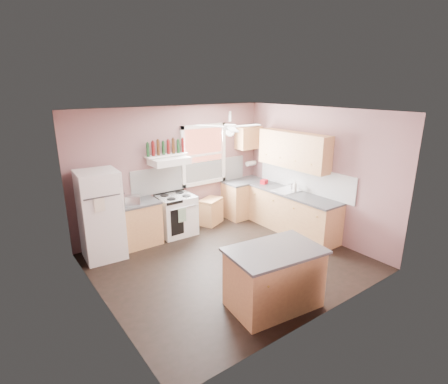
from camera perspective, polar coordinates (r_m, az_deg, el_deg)
floor at (r=6.53m, az=0.86°, el=-11.33°), size 4.50×4.50×0.00m
ceiling at (r=5.76m, az=0.99°, el=13.02°), size 4.50×4.50×0.00m
wall_back at (r=7.66m, az=-8.27°, el=3.64°), size 4.50×0.05×2.70m
wall_right at (r=7.55m, az=14.84°, el=3.05°), size 0.05×4.00×2.70m
wall_left at (r=5.05m, az=-20.22°, el=-4.39°), size 0.05×4.00×2.70m
backsplash_back at (r=7.89m, az=-5.20°, el=2.81°), size 2.90×0.03×0.55m
backsplash_right at (r=7.75m, az=12.85°, el=2.20°), size 0.03×2.60×0.55m
window_view at (r=7.94m, az=-3.41°, el=6.10°), size 1.00×0.02×1.20m
window_frame at (r=7.92m, az=-3.30°, el=6.07°), size 1.16×0.07×1.36m
refrigerator at (r=6.77m, az=-19.48°, el=-3.60°), size 0.75×0.73×1.66m
base_cabinet_left at (r=7.24m, az=-14.16°, el=-5.18°), size 0.90×0.60×0.86m
counter_left at (r=7.08m, az=-14.42°, el=-1.81°), size 0.92×0.62×0.04m
toaster at (r=6.92m, az=-14.66°, el=-1.32°), size 0.32×0.26×0.18m
stove at (r=7.59m, az=-7.78°, el=-3.74°), size 0.77×0.67×0.86m
range_hood at (r=7.26m, az=-8.93°, el=5.05°), size 0.78×0.50×0.14m
bottle_shelf at (r=7.35m, az=-9.40°, el=5.96°), size 0.90×0.26×0.03m
cart at (r=8.13m, az=-2.15°, el=-3.33°), size 0.65×0.56×0.55m
base_cabinet_corner at (r=8.59m, az=3.36°, el=-1.12°), size 1.00×0.60×0.86m
base_cabinet_right at (r=7.77m, az=11.10°, el=-3.42°), size 0.60×2.20×0.86m
counter_corner at (r=8.46m, az=3.41°, el=1.78°), size 1.02×0.62×0.04m
counter_right at (r=7.62m, az=11.24°, el=-0.26°), size 0.62×2.22×0.04m
sink at (r=7.74m, az=10.16°, el=0.20°), size 0.55×0.45×0.03m
faucet at (r=7.84m, az=11.00°, el=0.92°), size 0.03×0.03×0.14m
upper_cabinet_right at (r=7.64m, az=11.24°, el=6.74°), size 0.33×1.80×0.76m
upper_cabinet_corner at (r=8.48m, az=4.02°, el=8.84°), size 0.60×0.33×0.52m
paper_towel at (r=8.69m, az=4.42°, el=4.68°), size 0.26×0.12×0.12m
island at (r=5.23m, az=8.13°, el=-13.89°), size 1.35×0.94×0.86m
island_top at (r=5.01m, az=8.35°, el=-9.47°), size 1.43×1.03×0.04m
ceiling_fan_hub at (r=5.78m, az=0.97°, el=10.55°), size 0.20×0.20×0.08m
soap_bottle at (r=7.67m, az=11.52°, el=0.94°), size 0.11×0.11×0.24m
red_caddy at (r=8.19m, az=6.57°, el=1.69°), size 0.21×0.17×0.10m
wine_bottles at (r=7.32m, az=-9.45°, el=7.19°), size 0.86×0.06×0.31m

